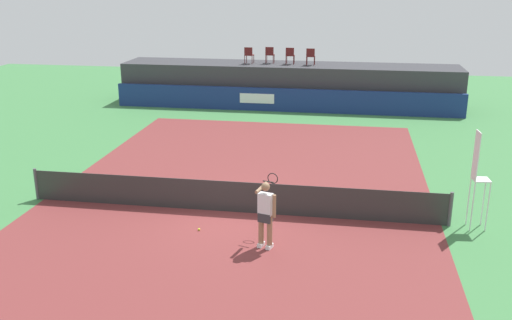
# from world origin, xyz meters

# --- Properties ---
(ground_plane) EXTENTS (48.00, 48.00, 0.00)m
(ground_plane) POSITION_xyz_m (0.00, 3.00, 0.00)
(ground_plane) COLOR #3D7A42
(court_inner) EXTENTS (12.00, 22.00, 0.00)m
(court_inner) POSITION_xyz_m (0.00, 0.00, 0.00)
(court_inner) COLOR maroon
(court_inner) RESTS_ON ground
(sponsor_wall) EXTENTS (18.00, 0.22, 1.20)m
(sponsor_wall) POSITION_xyz_m (-0.01, 13.50, 0.60)
(sponsor_wall) COLOR navy
(sponsor_wall) RESTS_ON ground
(spectator_platform) EXTENTS (18.00, 2.80, 2.20)m
(spectator_platform) POSITION_xyz_m (0.00, 15.30, 1.10)
(spectator_platform) COLOR #38383D
(spectator_platform) RESTS_ON ground
(spectator_chair_far_left) EXTENTS (0.47, 0.47, 0.89)m
(spectator_chair_far_left) POSITION_xyz_m (-2.15, 15.05, 2.69)
(spectator_chair_far_left) COLOR #561919
(spectator_chair_far_left) RESTS_ON spectator_platform
(spectator_chair_left) EXTENTS (0.44, 0.44, 0.89)m
(spectator_chair_left) POSITION_xyz_m (-1.07, 15.37, 2.69)
(spectator_chair_left) COLOR #561919
(spectator_chair_left) RESTS_ON spectator_platform
(spectator_chair_center) EXTENTS (0.44, 0.44, 0.89)m
(spectator_chair_center) POSITION_xyz_m (0.04, 15.24, 2.69)
(spectator_chair_center) COLOR #561919
(spectator_chair_center) RESTS_ON spectator_platform
(spectator_chair_right) EXTENTS (0.44, 0.44, 0.89)m
(spectator_chair_right) POSITION_xyz_m (1.15, 15.07, 2.69)
(spectator_chair_right) COLOR #561919
(spectator_chair_right) RESTS_ON spectator_platform
(umpire_chair) EXTENTS (0.48, 0.48, 2.76)m
(umpire_chair) POSITION_xyz_m (6.80, -0.01, 1.59)
(umpire_chair) COLOR white
(umpire_chair) RESTS_ON ground
(tennis_net) EXTENTS (12.40, 0.02, 0.95)m
(tennis_net) POSITION_xyz_m (0.00, 0.00, 0.47)
(tennis_net) COLOR #2D2D2D
(tennis_net) RESTS_ON ground
(net_post_near) EXTENTS (0.10, 0.10, 1.00)m
(net_post_near) POSITION_xyz_m (-6.20, 0.00, 0.50)
(net_post_near) COLOR #4C4C51
(net_post_near) RESTS_ON ground
(net_post_far) EXTENTS (0.10, 0.10, 1.00)m
(net_post_far) POSITION_xyz_m (6.20, 0.00, 0.50)
(net_post_far) COLOR #4C4C51
(net_post_far) RESTS_ON ground
(tennis_player) EXTENTS (0.56, 1.24, 1.77)m
(tennis_player) POSITION_xyz_m (1.34, -2.13, 0.96)
(tennis_player) COLOR white
(tennis_player) RESTS_ON court_inner
(tennis_ball) EXTENTS (0.07, 0.07, 0.07)m
(tennis_ball) POSITION_xyz_m (-0.61, -1.46, 0.04)
(tennis_ball) COLOR #D8EA33
(tennis_ball) RESTS_ON court_inner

